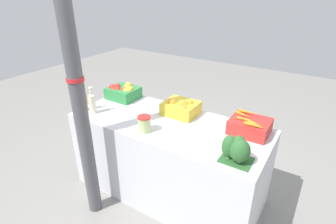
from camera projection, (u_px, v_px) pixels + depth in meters
ground_plane at (168, 190)px, 2.70m from camera, size 10.00×10.00×0.00m
market_table at (168, 158)px, 2.53m from camera, size 1.79×0.77×0.80m
support_pole at (78, 94)px, 1.98m from camera, size 0.13×0.13×2.32m
apple_crate at (123, 92)px, 2.82m from camera, size 0.31×0.27×0.16m
orange_crate at (181, 107)px, 2.47m from camera, size 0.31×0.27×0.16m
carrot_crate at (250, 126)px, 2.16m from camera, size 0.31×0.27×0.16m
broccoli_pile at (236, 148)px, 1.81m from camera, size 0.22×0.20×0.20m
juice_bottle_amber at (84, 100)px, 2.53m from camera, size 0.06×0.06×0.27m
juice_bottle_cloudy at (92, 102)px, 2.48m from camera, size 0.07×0.07×0.26m
pickle_jar at (144, 124)px, 2.18m from camera, size 0.11×0.11×0.14m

